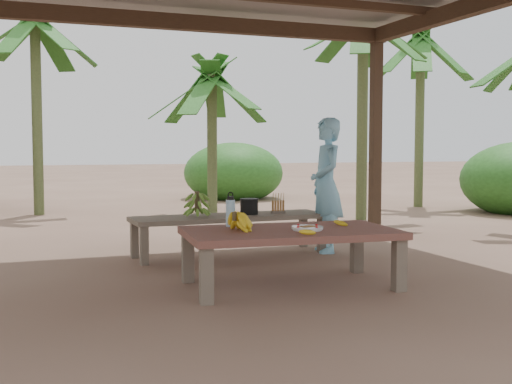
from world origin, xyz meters
name	(u,v)px	position (x,y,z in m)	size (l,w,h in m)	color
ground	(235,283)	(0.00, 0.00, 0.00)	(80.00, 80.00, 0.00)	brown
work_table	(290,237)	(0.41, -0.29, 0.43)	(1.88, 1.14, 0.50)	brown
bench	(230,220)	(0.43, 1.44, 0.39)	(2.22, 0.70, 0.45)	brown
ripe_banana_bunch	(234,221)	(-0.08, -0.24, 0.59)	(0.29, 0.25, 0.18)	yellow
plate	(307,228)	(0.52, -0.40, 0.52)	(0.27, 0.27, 0.04)	white
loose_banana_front	(307,232)	(0.40, -0.66, 0.52)	(0.04, 0.17, 0.04)	yellow
loose_banana_side	(341,223)	(0.94, -0.20, 0.52)	(0.04, 0.17, 0.04)	yellow
water_flask	(230,212)	(-0.01, 0.09, 0.63)	(0.08, 0.08, 0.31)	#4092C9
green_banana_stalk	(197,203)	(0.05, 1.42, 0.59)	(0.25, 0.25, 0.29)	#598C2D
cooking_pot	(249,207)	(0.66, 1.44, 0.54)	(0.20, 0.20, 0.17)	black
skewer_rack	(278,203)	(1.00, 1.41, 0.57)	(0.18, 0.08, 0.24)	#A57F47
woman	(326,185)	(1.53, 1.26, 0.77)	(0.56, 0.37, 1.54)	#72B6D7
banana_plant_ne	(363,33)	(3.58, 4.03, 3.07)	(1.80, 1.80, 3.57)	#596638
banana_plant_n	(212,90)	(1.51, 5.77, 2.22)	(1.80, 1.80, 2.70)	#596638
banana_plant_nw	(35,34)	(-1.43, 6.72, 3.19)	(1.80, 1.80, 3.70)	#596638
banana_plant_far	(421,52)	(5.83, 5.66, 3.11)	(1.80, 1.80, 3.61)	#596638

